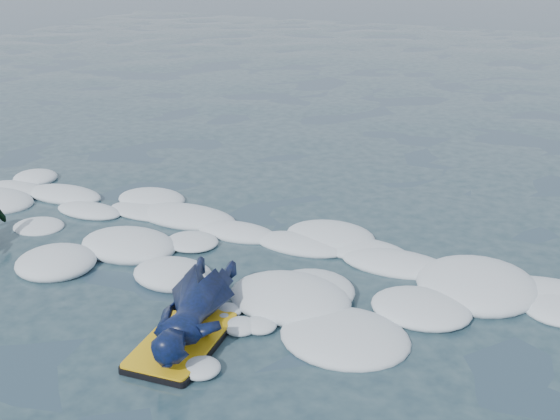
{
  "coord_description": "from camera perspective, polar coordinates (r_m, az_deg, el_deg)",
  "views": [
    {
      "loc": [
        3.2,
        -5.38,
        3.49
      ],
      "look_at": [
        0.18,
        1.6,
        0.38
      ],
      "focal_mm": 45.0,
      "sensor_mm": 36.0,
      "label": 1
    }
  ],
  "objects": [
    {
      "name": "prone_woman_unit",
      "position": [
        6.46,
        -7.03,
        -8.21
      ],
      "size": [
        1.03,
        1.83,
        0.45
      ],
      "rotation": [
        0.0,
        0.0,
        1.63
      ],
      "color": "black",
      "rests_on": "ground"
    },
    {
      "name": "ground",
      "position": [
        7.16,
        -6.49,
        -7.06
      ],
      "size": [
        120.0,
        120.0,
        0.0
      ],
      "primitive_type": "plane",
      "color": "#18293B",
      "rests_on": "ground"
    },
    {
      "name": "foam_band",
      "position": [
        7.97,
        -2.84,
        -3.76
      ],
      "size": [
        12.0,
        3.1,
        0.3
      ],
      "primitive_type": null,
      "color": "white",
      "rests_on": "ground"
    }
  ]
}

